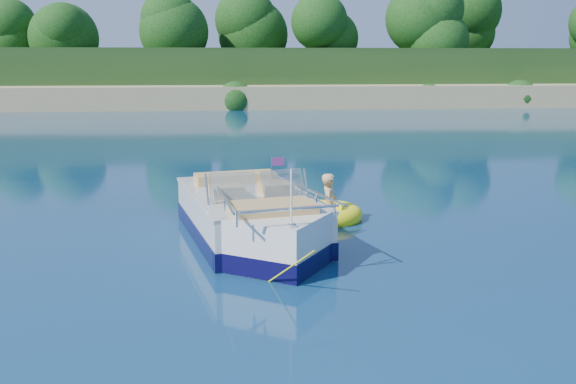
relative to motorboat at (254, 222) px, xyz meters
name	(u,v)px	position (x,y,z in m)	size (l,w,h in m)	color
ground	(174,331)	(-1.19, -3.81, -0.37)	(160.00, 160.00, 0.00)	#0A2147
shoreline	(214,80)	(-1.19, 59.96, 0.60)	(170.00, 59.00, 6.00)	tan
treeline	(210,27)	(-1.15, 37.21, 5.17)	(150.00, 7.12, 8.19)	black
motorboat	(254,222)	(0.00, 0.00, 0.00)	(2.81, 5.73, 1.93)	white
tow_tube	(327,214)	(1.60, 1.51, -0.27)	(1.66, 1.66, 0.39)	#FBF611
boy	(330,220)	(1.65, 1.45, -0.37)	(0.52, 0.34, 1.42)	#DEA874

